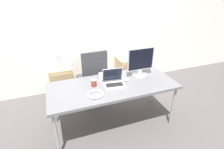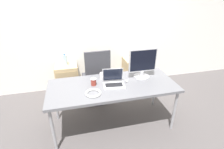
{
  "view_description": "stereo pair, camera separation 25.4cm",
  "coord_description": "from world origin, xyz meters",
  "views": [
    {
      "loc": [
        -0.78,
        -2.1,
        2.03
      ],
      "look_at": [
        0.0,
        0.04,
        0.89
      ],
      "focal_mm": 28.0,
      "sensor_mm": 36.0,
      "label": 1
    },
    {
      "loc": [
        -0.54,
        -2.17,
        2.03
      ],
      "look_at": [
        0.0,
        0.04,
        0.89
      ],
      "focal_mm": 28.0,
      "sensor_mm": 36.0,
      "label": 2
    }
  ],
  "objects": [
    {
      "name": "mouse",
      "position": [
        0.23,
        0.03,
        0.75
      ],
      "size": [
        0.04,
        0.06,
        0.03
      ],
      "color": "silver",
      "rests_on": "desk"
    },
    {
      "name": "coffee_cup_brown",
      "position": [
        -0.27,
        0.06,
        0.79
      ],
      "size": [
        0.08,
        0.08,
        0.11
      ],
      "color": "maroon",
      "rests_on": "desk"
    },
    {
      "name": "monitor",
      "position": [
        0.51,
        0.13,
        0.97
      ],
      "size": [
        0.44,
        0.25,
        0.47
      ],
      "color": "#B7B7BC",
      "rests_on": "desk"
    },
    {
      "name": "coffee_cup_white",
      "position": [
        -0.11,
        0.23,
        0.79
      ],
      "size": [
        0.08,
        0.08,
        0.09
      ],
      "color": "white",
      "rests_on": "desk"
    },
    {
      "name": "cable_coil",
      "position": [
        -0.31,
        -0.18,
        0.75
      ],
      "size": [
        0.22,
        0.22,
        0.03
      ],
      "color": "white",
      "rests_on": "desk"
    },
    {
      "name": "cabinet_left",
      "position": [
        -0.68,
        1.14,
        0.32
      ],
      "size": [
        0.44,
        0.41,
        0.64
      ],
      "color": "tan",
      "rests_on": "ground_plane"
    },
    {
      "name": "cabinet_right",
      "position": [
        0.77,
        1.14,
        0.32
      ],
      "size": [
        0.44,
        0.41,
        0.64
      ],
      "color": "tan",
      "rests_on": "ground_plane"
    },
    {
      "name": "wall_back",
      "position": [
        0.0,
        1.38,
        1.3
      ],
      "size": [
        10.0,
        0.05,
        2.6
      ],
      "color": "white",
      "rests_on": "ground_plane"
    },
    {
      "name": "office_chair",
      "position": [
        -0.14,
        0.73,
        0.41
      ],
      "size": [
        0.56,
        0.57,
        1.09
      ],
      "color": "#232326",
      "rests_on": "ground_plane"
    },
    {
      "name": "laptop_center",
      "position": [
        0.01,
        0.0,
        0.79
      ],
      "size": [
        0.33,
        0.29,
        0.23
      ],
      "color": "silver",
      "rests_on": "desk"
    },
    {
      "name": "desk",
      "position": [
        0.0,
        0.0,
        0.69
      ],
      "size": [
        1.89,
        0.79,
        0.74
      ],
      "color": "slate",
      "rests_on": "ground_plane"
    },
    {
      "name": "ground_plane",
      "position": [
        0.0,
        0.0,
        0.0
      ],
      "size": [
        14.0,
        14.0,
        0.0
      ],
      "primitive_type": "plane",
      "color": "#514C4C"
    },
    {
      "name": "water_bottle",
      "position": [
        -0.68,
        1.14,
        0.75
      ],
      "size": [
        0.08,
        0.08,
        0.23
      ],
      "color": "silver",
      "rests_on": "cabinet_left"
    }
  ]
}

